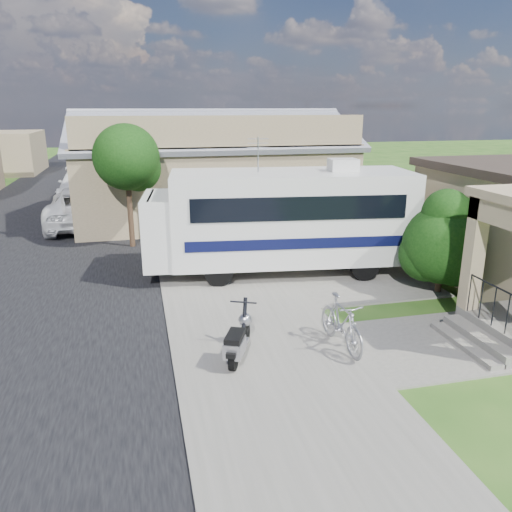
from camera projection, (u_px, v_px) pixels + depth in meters
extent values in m
plane|color=#204813|center=(302.00, 339.00, 11.51)|extent=(120.00, 120.00, 0.00)
cube|color=black|center=(34.00, 246.00, 19.16)|extent=(9.00, 80.00, 0.02)
cube|color=#636059|center=(202.00, 235.00, 20.59)|extent=(4.00, 80.00, 0.06)
cube|color=#636059|center=(302.00, 272.00, 16.03)|extent=(7.00, 6.00, 0.05)
cube|color=#636059|center=(443.00, 343.00, 11.23)|extent=(4.00, 3.00, 0.05)
cube|color=black|center=(451.00, 228.00, 14.75)|extent=(0.04, 1.10, 1.20)
cube|color=#636059|center=(479.00, 340.00, 11.07)|extent=(0.40, 2.16, 0.32)
cube|color=#636059|center=(465.00, 345.00, 11.02)|extent=(0.35, 2.16, 0.16)
cube|color=#8F7B5B|center=(474.00, 254.00, 11.62)|extent=(0.35, 0.35, 2.70)
cube|color=#8F7B5B|center=(512.00, 217.00, 10.35)|extent=(0.35, 2.40, 0.50)
cylinder|color=black|center=(497.00, 287.00, 10.77)|extent=(0.04, 1.70, 0.04)
cube|color=#7B694D|center=(211.00, 179.00, 24.03)|extent=(12.00, 8.00, 3.60)
cube|color=slate|center=(216.00, 130.00, 21.49)|extent=(12.50, 4.40, 1.78)
cube|color=slate|center=(204.00, 127.00, 25.22)|extent=(12.50, 4.40, 1.78)
cube|color=slate|center=(209.00, 113.00, 23.15)|extent=(12.50, 0.50, 0.22)
cube|color=#7B694D|center=(224.00, 132.00, 19.72)|extent=(11.76, 0.20, 1.30)
cylinder|color=black|center=(130.00, 206.00, 18.60)|extent=(0.20, 0.20, 3.15)
sphere|color=black|center=(126.00, 157.00, 18.08)|extent=(2.40, 2.40, 2.40)
sphere|color=black|center=(138.00, 169.00, 18.48)|extent=(1.68, 1.68, 1.68)
cylinder|color=black|center=(131.00, 171.00, 27.89)|extent=(0.20, 0.20, 3.29)
sphere|color=black|center=(128.00, 137.00, 27.35)|extent=(2.40, 2.40, 2.40)
sphere|color=black|center=(136.00, 145.00, 27.76)|extent=(1.68, 1.68, 1.68)
cylinder|color=black|center=(131.00, 158.00, 36.32)|extent=(0.20, 0.20, 3.01)
sphere|color=black|center=(129.00, 134.00, 35.82)|extent=(2.40, 2.40, 2.40)
sphere|color=black|center=(136.00, 140.00, 36.22)|extent=(1.68, 1.68, 1.68)
cube|color=silver|center=(291.00, 216.00, 15.64)|extent=(7.65, 3.48, 2.75)
cube|color=silver|center=(159.00, 229.00, 15.27)|extent=(1.13, 2.59, 2.11)
cube|color=black|center=(151.00, 211.00, 15.08)|extent=(0.32, 2.24, 0.95)
cube|color=black|center=(300.00, 209.00, 14.23)|extent=(6.25, 0.76, 0.69)
cube|color=black|center=(284.00, 193.00, 16.77)|extent=(6.25, 0.76, 0.69)
cube|color=black|center=(299.00, 244.00, 14.53)|extent=(6.61, 0.79, 0.32)
cube|color=black|center=(284.00, 223.00, 17.07)|extent=(6.61, 0.79, 0.32)
cube|color=silver|center=(343.00, 165.00, 15.37)|extent=(0.92, 0.83, 0.37)
cylinder|color=#9B9AA2|center=(258.00, 155.00, 14.98)|extent=(0.04, 0.04, 1.06)
cylinder|color=black|center=(219.00, 272.00, 14.67)|extent=(0.87, 0.39, 0.85)
cylinder|color=black|center=(215.00, 250.00, 16.88)|extent=(0.87, 0.39, 0.85)
cylinder|color=black|center=(364.00, 266.00, 15.17)|extent=(0.87, 0.39, 0.85)
cylinder|color=black|center=(343.00, 246.00, 17.38)|extent=(0.87, 0.39, 0.85)
cylinder|color=black|center=(439.00, 278.00, 14.21)|extent=(0.18, 0.18, 0.89)
sphere|color=black|center=(443.00, 244.00, 13.92)|extent=(2.23, 2.23, 2.23)
sphere|color=black|center=(452.00, 225.00, 14.20)|extent=(1.78, 1.78, 1.78)
sphere|color=black|center=(427.00, 254.00, 14.15)|extent=(1.56, 1.56, 1.56)
sphere|color=black|center=(455.00, 263.00, 13.79)|extent=(1.34, 1.34, 1.34)
sphere|color=black|center=(446.00, 213.00, 13.66)|extent=(1.34, 1.34, 1.34)
cylinder|color=black|center=(233.00, 359.00, 9.98)|extent=(0.30, 0.48, 0.47)
cylinder|color=black|center=(245.00, 334.00, 11.08)|extent=(0.30, 0.48, 0.47)
cube|color=#9B9AA2|center=(239.00, 344.00, 10.46)|extent=(0.53, 0.66, 0.08)
cube|color=#9B9AA2|center=(234.00, 347.00, 10.02)|extent=(0.56, 0.68, 0.32)
cube|color=black|center=(235.00, 336.00, 10.01)|extent=(0.55, 0.71, 0.13)
cube|color=black|center=(232.00, 354.00, 9.78)|extent=(0.26, 0.27, 0.11)
cylinder|color=black|center=(244.00, 318.00, 10.88)|extent=(0.22, 0.36, 0.88)
sphere|color=#9B9AA2|center=(245.00, 320.00, 10.97)|extent=(0.30, 0.30, 0.30)
sphere|color=black|center=(246.00, 318.00, 11.05)|extent=(0.13, 0.13, 0.13)
cylinder|color=black|center=(243.00, 302.00, 10.69)|extent=(0.55, 0.27, 0.04)
cube|color=black|center=(245.00, 329.00, 11.04)|extent=(0.26, 0.33, 0.06)
imported|color=#9B9AA2|center=(341.00, 325.00, 10.84)|extent=(0.70, 1.96, 1.15)
imported|color=white|center=(84.00, 206.00, 22.29)|extent=(3.13, 6.45, 1.77)
imported|color=white|center=(80.00, 185.00, 28.77)|extent=(2.44, 5.62, 1.61)
cylinder|color=#186915|center=(460.00, 327.00, 11.94)|extent=(0.36, 0.36, 0.16)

